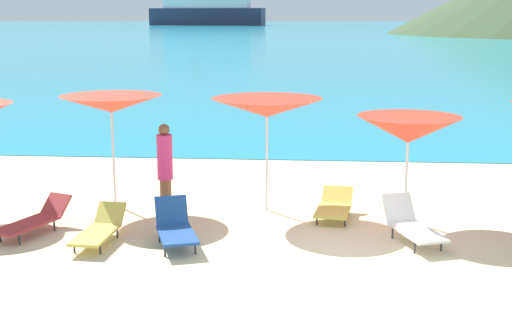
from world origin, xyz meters
TOP-DOWN VIEW (x-y plane):
  - ground_plane at (0.00, 10.00)m, footprint 50.00×100.00m
  - ocean_water at (0.00, 227.88)m, footprint 650.00×440.00m
  - umbrella_2 at (-4.52, 2.92)m, footprint 2.11×2.11m
  - umbrella_3 at (-1.29, 2.85)m, footprint 2.45×2.45m
  - umbrella_4 at (1.47, 2.29)m, footprint 2.20×2.20m
  - lounge_chair_0 at (-5.49, 0.94)m, footprint 1.06×1.74m
  - lounge_chair_2 at (-4.13, 0.54)m, footprint 0.62×1.63m
  - lounge_chair_3 at (-2.75, 0.50)m, footprint 1.02×1.52m
  - lounge_chair_4 at (1.43, 1.04)m, footprint 1.05×1.64m
  - lounge_chair_5 at (0.09, 2.38)m, footprint 0.83×1.52m
  - beachgoer_1 at (-3.34, 2.52)m, footprint 0.31×0.31m
  - cruise_ship at (-41.01, 258.83)m, footprint 45.54×14.50m

SIDE VIEW (x-z plane):
  - ground_plane at x=0.00m, z-range -0.30..0.00m
  - ocean_water at x=0.00m, z-range 0.00..0.02m
  - lounge_chair_5 at x=0.09m, z-range 0.00..0.49m
  - lounge_chair_2 at x=-4.13m, z-range -0.03..0.52m
  - lounge_chair_0 at x=-5.49m, z-range -0.03..0.56m
  - lounge_chair_4 at x=1.43m, z-range -0.05..0.68m
  - lounge_chair_3 at x=-2.75m, z-range -0.05..0.70m
  - beachgoer_1 at x=-3.34m, z-range 0.07..1.91m
  - umbrella_4 at x=1.47m, z-range 0.78..2.87m
  - umbrella_3 at x=-1.29m, z-range 0.98..3.32m
  - umbrella_2 at x=-4.52m, z-range 1.00..3.36m
  - cruise_ship at x=-41.01m, z-range -2.49..18.52m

